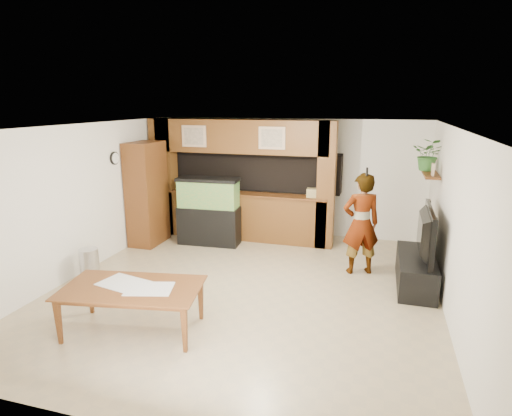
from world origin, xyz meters
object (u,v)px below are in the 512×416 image
(television, at_px, (419,232))
(person, at_px, (361,224))
(pantry_cabinet, at_px, (147,194))
(aquarium, at_px, (209,212))
(dining_table, at_px, (132,310))

(television, distance_m, person, 0.98)
(pantry_cabinet, height_order, person, pantry_cabinet)
(person, bearing_deg, pantry_cabinet, -27.31)
(person, bearing_deg, television, 139.26)
(television, bearing_deg, aquarium, 76.39)
(aquarium, xyz_separation_m, dining_table, (0.42, -3.66, -0.38))
(aquarium, bearing_deg, dining_table, -86.67)
(television, bearing_deg, pantry_cabinet, 82.87)
(pantry_cabinet, xyz_separation_m, person, (4.42, -0.44, -0.18))
(television, bearing_deg, dining_table, 126.30)
(pantry_cabinet, bearing_deg, dining_table, -63.37)
(pantry_cabinet, relative_size, person, 1.20)
(television, height_order, person, person)
(pantry_cabinet, bearing_deg, television, -8.08)
(dining_table, bearing_deg, person, 37.15)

